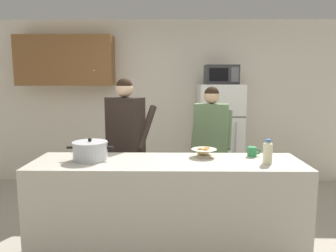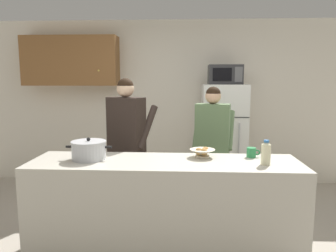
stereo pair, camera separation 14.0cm
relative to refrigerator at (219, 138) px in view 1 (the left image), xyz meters
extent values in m
plane|color=#B2A899|center=(-0.76, -1.85, -0.80)|extent=(14.00, 14.00, 0.00)
cube|color=silver|center=(-0.76, 0.45, 0.50)|extent=(6.00, 0.12, 2.60)
cube|color=brown|center=(-2.36, 0.22, 1.16)|extent=(1.47, 0.34, 0.76)
sphere|color=gold|center=(-1.88, 0.05, 1.01)|extent=(0.03, 0.03, 0.03)
cube|color=#BCB7A8|center=(-0.76, -1.85, -0.34)|extent=(2.53, 0.68, 0.92)
cube|color=white|center=(0.00, 0.00, 0.00)|extent=(0.64, 0.64, 1.60)
cube|color=#333333|center=(0.00, -0.32, 0.35)|extent=(0.63, 0.01, 0.01)
cylinder|color=#B2B2B7|center=(0.18, -0.35, -0.08)|extent=(0.02, 0.02, 0.72)
cube|color=#2D2D30|center=(0.00, -0.02, 0.94)|extent=(0.48, 0.36, 0.28)
cube|color=black|center=(-0.06, -0.20, 0.94)|extent=(0.26, 0.01, 0.18)
cube|color=#59595B|center=(0.17, -0.20, 0.94)|extent=(0.11, 0.01, 0.21)
cylinder|color=#726656|center=(-1.19, -1.16, -0.39)|extent=(0.11, 0.11, 0.82)
cylinder|color=#726656|center=(-1.32, -1.09, -0.39)|extent=(0.11, 0.11, 0.82)
cube|color=#2D231E|center=(-1.26, -1.12, 0.35)|extent=(0.47, 0.37, 0.65)
sphere|color=beige|center=(-1.26, -1.12, 0.77)|extent=(0.20, 0.20, 0.20)
sphere|color=black|center=(-1.26, -1.12, 0.80)|extent=(0.19, 0.19, 0.19)
cylinder|color=#2D231E|center=(-1.01, -1.12, 0.33)|extent=(0.25, 0.38, 0.50)
cylinder|color=#2D231E|center=(-1.39, -0.92, 0.33)|extent=(0.25, 0.38, 0.50)
cylinder|color=#726656|center=(-0.17, -0.95, -0.41)|extent=(0.11, 0.11, 0.77)
cylinder|color=#726656|center=(-0.31, -0.92, -0.41)|extent=(0.11, 0.11, 0.77)
cube|color=#59724C|center=(-0.24, -0.94, 0.28)|extent=(0.44, 0.28, 0.61)
sphere|color=#D8A884|center=(-0.24, -0.94, 0.68)|extent=(0.19, 0.19, 0.19)
sphere|color=black|center=(-0.24, -0.94, 0.70)|extent=(0.18, 0.18, 0.18)
cylinder|color=#59724C|center=(-0.02, -0.86, 0.26)|extent=(0.16, 0.37, 0.47)
cylinder|color=#59724C|center=(-0.41, -0.78, 0.26)|extent=(0.16, 0.37, 0.47)
cylinder|color=silver|center=(-1.49, -1.83, 0.20)|extent=(0.32, 0.32, 0.16)
cylinder|color=silver|center=(-1.49, -1.83, 0.29)|extent=(0.33, 0.33, 0.02)
sphere|color=black|center=(-1.49, -1.83, 0.31)|extent=(0.04, 0.04, 0.04)
cube|color=black|center=(-1.68, -1.83, 0.24)|extent=(0.06, 0.02, 0.02)
cube|color=black|center=(-1.30, -1.83, 0.24)|extent=(0.06, 0.02, 0.02)
cylinder|color=#2D8C4C|center=(0.08, -1.66, 0.17)|extent=(0.09, 0.09, 0.10)
torus|color=#2D8C4C|center=(0.14, -1.66, 0.17)|extent=(0.06, 0.01, 0.06)
cylinder|color=beige|center=(-0.40, -1.69, 0.13)|extent=(0.14, 0.14, 0.02)
cone|color=beige|center=(-0.40, -1.69, 0.17)|extent=(0.25, 0.25, 0.06)
sphere|color=tan|center=(-0.44, -1.72, 0.18)|extent=(0.07, 0.07, 0.07)
sphere|color=tan|center=(-0.37, -1.66, 0.18)|extent=(0.07, 0.07, 0.07)
sphere|color=tan|center=(-0.39, -1.74, 0.18)|extent=(0.07, 0.07, 0.07)
cylinder|color=beige|center=(0.15, -1.93, 0.21)|extent=(0.08, 0.08, 0.18)
cone|color=beige|center=(0.15, -1.93, 0.32)|extent=(0.08, 0.08, 0.03)
cylinder|color=#3372BF|center=(0.15, -1.93, 0.33)|extent=(0.05, 0.05, 0.02)
camera|label=1|loc=(-0.71, -4.76, 0.88)|focal=34.17mm
camera|label=2|loc=(-0.57, -4.76, 0.88)|focal=34.17mm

